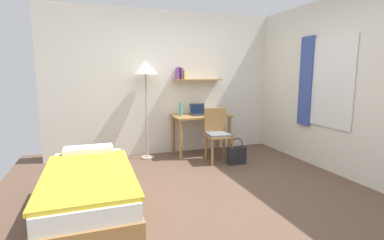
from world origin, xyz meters
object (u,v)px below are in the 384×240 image
(desk_chair, at_px, (217,132))
(standing_lamp, at_px, (146,72))
(desk, at_px, (201,122))
(handbag, at_px, (236,155))
(laptop, at_px, (198,112))
(bed, at_px, (90,190))
(book_stack, at_px, (219,112))
(water_bottle, at_px, (181,109))

(desk_chair, xyz_separation_m, standing_lamp, (-1.09, 0.57, 1.00))
(desk, bearing_deg, handbag, -66.56)
(laptop, bearing_deg, handbag, -65.61)
(bed, xyz_separation_m, book_stack, (2.30, 1.71, 0.53))
(desk, distance_m, desk_chair, 0.54)
(water_bottle, bearing_deg, handbag, -49.25)
(desk, bearing_deg, desk_chair, -78.71)
(bed, distance_m, desk_chair, 2.40)
(standing_lamp, xyz_separation_m, book_stack, (1.34, -0.08, -0.73))
(laptop, height_order, book_stack, laptop)
(handbag, bearing_deg, book_stack, 89.01)
(book_stack, bearing_deg, bed, -143.33)
(bed, bearing_deg, desk, 41.72)
(desk_chair, height_order, water_bottle, water_bottle)
(desk, bearing_deg, water_bottle, 173.07)
(book_stack, height_order, handbag, book_stack)
(handbag, bearing_deg, bed, -157.12)
(water_bottle, relative_size, handbag, 0.55)
(desk, xyz_separation_m, standing_lamp, (-0.99, 0.05, 0.91))
(laptop, relative_size, handbag, 0.68)
(standing_lamp, bearing_deg, laptop, 0.11)
(desk_chair, height_order, handbag, desk_chair)
(water_bottle, bearing_deg, desk_chair, -49.87)
(bed, height_order, standing_lamp, standing_lamp)
(desk_chair, bearing_deg, standing_lamp, 152.68)
(desk_chair, height_order, laptop, laptop)
(handbag, bearing_deg, water_bottle, 130.75)
(desk, xyz_separation_m, book_stack, (0.35, -0.03, 0.18))
(desk, relative_size, standing_lamp, 0.60)
(desk, bearing_deg, laptop, 127.23)
(desk, distance_m, book_stack, 0.39)
(bed, relative_size, desk_chair, 2.13)
(handbag, bearing_deg, desk_chair, 132.05)
(desk, xyz_separation_m, handbag, (0.34, -0.77, -0.44))
(handbag, bearing_deg, desk, 113.44)
(bed, relative_size, book_stack, 7.97)
(bed, height_order, desk, desk)
(standing_lamp, xyz_separation_m, water_bottle, (0.62, -0.00, -0.65))
(bed, bearing_deg, book_stack, 36.67)
(desk_chair, height_order, book_stack, desk_chair)
(bed, xyz_separation_m, water_bottle, (1.58, 1.78, 0.61))
(laptop, bearing_deg, bed, -136.90)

